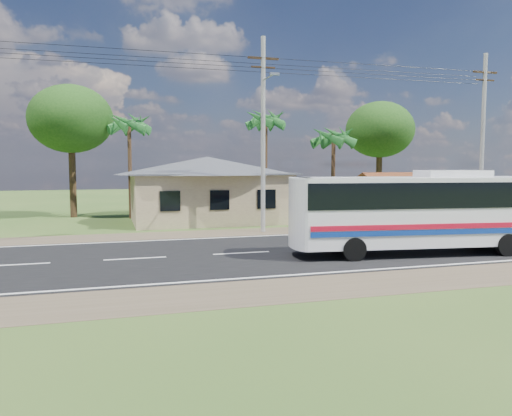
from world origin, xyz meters
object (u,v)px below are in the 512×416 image
at_px(coach_bus, 431,206).
at_px(person, 510,209).
at_px(waiting_shed, 397,182).
at_px(motorcycle, 359,223).

relative_size(coach_bus, person, 6.27).
relative_size(waiting_shed, coach_bus, 0.44).
distance_m(waiting_shed, coach_bus, 12.01).
bearing_deg(coach_bus, waiting_shed, 71.72).
height_order(waiting_shed, coach_bus, coach_bus).
relative_size(motorcycle, person, 0.94).
distance_m(waiting_shed, person, 7.51).
xyz_separation_m(waiting_shed, coach_bus, (-5.15, -10.84, -0.66)).
bearing_deg(person, waiting_shed, -19.09).
height_order(coach_bus, motorcycle, coach_bus).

